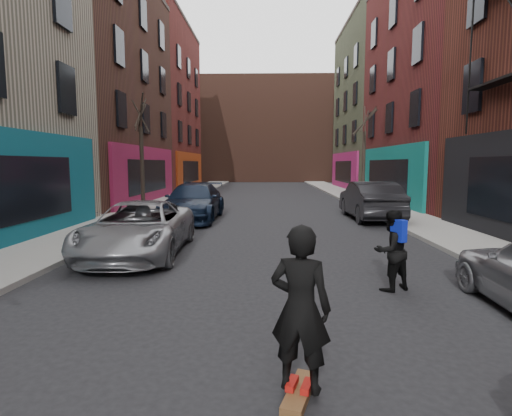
# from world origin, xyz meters

# --- Properties ---
(sidewalk_left) EXTENTS (2.50, 84.00, 0.13)m
(sidewalk_left) POSITION_xyz_m (-6.25, 30.00, 0.07)
(sidewalk_left) COLOR gray
(sidewalk_left) RESTS_ON ground
(sidewalk_right) EXTENTS (2.50, 84.00, 0.13)m
(sidewalk_right) POSITION_xyz_m (6.25, 30.00, 0.07)
(sidewalk_right) COLOR gray
(sidewalk_right) RESTS_ON ground
(building_far) EXTENTS (40.00, 10.00, 14.00)m
(building_far) POSITION_xyz_m (0.00, 56.00, 7.00)
(building_far) COLOR #47281E
(building_far) RESTS_ON ground
(tree_left_far) EXTENTS (2.00, 2.00, 6.50)m
(tree_left_far) POSITION_xyz_m (-6.20, 18.00, 3.38)
(tree_left_far) COLOR black
(tree_left_far) RESTS_ON sidewalk_left
(tree_right_far) EXTENTS (2.00, 2.00, 6.80)m
(tree_right_far) POSITION_xyz_m (6.20, 24.00, 3.53)
(tree_right_far) COLOR black
(tree_right_far) RESTS_ON sidewalk_right
(parked_left_far) EXTENTS (2.62, 5.30, 1.45)m
(parked_left_far) POSITION_xyz_m (-3.47, 8.83, 0.72)
(parked_left_far) COLOR gray
(parked_left_far) RESTS_ON ground
(parked_left_end) EXTENTS (2.30, 5.53, 1.60)m
(parked_left_end) POSITION_xyz_m (-3.20, 15.51, 0.80)
(parked_left_end) COLOR black
(parked_left_end) RESTS_ON ground
(parked_right_end) EXTENTS (1.83, 5.15, 1.69)m
(parked_right_end) POSITION_xyz_m (4.60, 15.99, 0.85)
(parked_right_end) COLOR black
(parked_right_end) RESTS_ON ground
(skateboard) EXTENTS (0.45, 0.83, 0.10)m
(skateboard) POSITION_xyz_m (0.36, 2.22, 0.05)
(skateboard) COLOR brown
(skateboard) RESTS_ON ground
(skateboarder) EXTENTS (0.74, 0.60, 1.77)m
(skateboarder) POSITION_xyz_m (0.36, 2.22, 0.98)
(skateboarder) COLOR black
(skateboarder) RESTS_ON skateboard
(pedestrian) EXTENTS (0.96, 0.88, 1.59)m
(pedestrian) POSITION_xyz_m (2.43, 5.90, 0.80)
(pedestrian) COLOR black
(pedestrian) RESTS_ON ground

